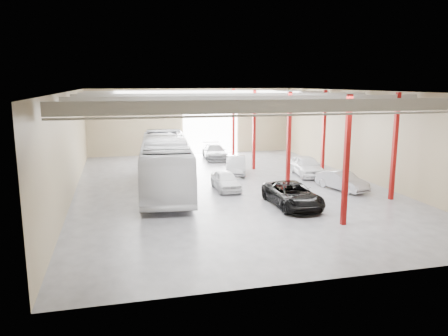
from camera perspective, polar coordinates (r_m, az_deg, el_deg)
name	(u,v)px	position (r m, az deg, el deg)	size (l,w,h in m)	color
depot_shell	(230,119)	(32.12, 0.73, 6.41)	(22.12, 32.12, 7.06)	#4E4E53
coach_bus	(165,163)	(31.37, -7.65, 0.62)	(3.27, 13.98, 3.90)	silver
black_sedan	(292,195)	(27.49, 8.93, -3.47)	(2.46, 5.35, 1.49)	black
car_row_a	(226,180)	(31.38, 0.22, -1.63)	(1.61, 4.01, 1.36)	silver
car_row_b	(236,165)	(36.95, 1.57, 0.40)	(1.58, 4.52, 1.49)	#A2A3A7
car_row_c	(214,152)	(44.08, -1.25, 2.14)	(2.09, 5.15, 1.50)	slate
car_right_near	(342,181)	(32.45, 15.17, -1.61)	(1.44, 4.12, 1.36)	#AAAAAF
car_right_far	(307,166)	(36.79, 10.78, 0.27)	(1.92, 4.78, 1.63)	white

